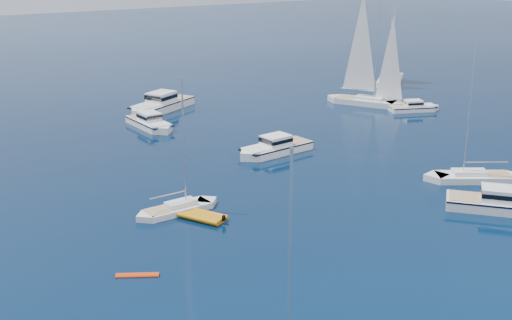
{
  "coord_description": "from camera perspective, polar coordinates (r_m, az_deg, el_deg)",
  "views": [
    {
      "loc": [
        -28.98,
        -24.52,
        20.94
      ],
      "look_at": [
        1.29,
        24.87,
        2.2
      ],
      "focal_mm": 46.47,
      "sensor_mm": 36.0,
      "label": 1
    }
  ],
  "objects": [
    {
      "name": "sailboat_centre",
      "position": [
        55.26,
        -6.74,
        -4.47
      ],
      "size": [
        8.02,
        2.6,
        11.61
      ],
      "primitive_type": null,
      "rotation": [
        0.0,
        0.0,
        4.78
      ],
      "color": "silver",
      "rests_on": "ground"
    },
    {
      "name": "sailboat_sails_r",
      "position": [
        93.51,
        9.41,
        4.74
      ],
      "size": [
        8.72,
        11.73,
        17.39
      ],
      "primitive_type": null,
      "rotation": [
        0.0,
        0.0,
        3.68
      ],
      "color": "silver",
      "rests_on": "ground"
    },
    {
      "name": "sailboat_sails_far",
      "position": [
        109.24,
        11.45,
        6.52
      ],
      "size": [
        12.02,
        11.27,
        19.24
      ],
      "primitive_type": null,
      "rotation": [
        0.0,
        0.0,
        2.3
      ],
      "color": "white",
      "rests_on": "ground"
    },
    {
      "name": "ground",
      "position": [
        43.36,
        16.27,
        -11.75
      ],
      "size": [
        400.0,
        400.0,
        0.0
      ],
      "primitive_type": "plane",
      "color": "#072448",
      "rests_on": "ground"
    },
    {
      "name": "motor_cruiser_distant",
      "position": [
        89.82,
        -8.2,
        4.26
      ],
      "size": [
        12.2,
        8.94,
        3.13
      ],
      "primitive_type": null,
      "rotation": [
        0.0,
        0.0,
        2.07
      ],
      "color": "silver",
      "rests_on": "ground"
    },
    {
      "name": "motor_cruiser_right",
      "position": [
        58.86,
        20.27,
        -4.09
      ],
      "size": [
        8.77,
        9.16,
        2.55
      ],
      "primitive_type": null,
      "rotation": [
        0.0,
        0.0,
        3.89
      ],
      "color": "silver",
      "rests_on": "ground"
    },
    {
      "name": "kayak_orange",
      "position": [
        45.5,
        -10.16,
        -9.78
      ],
      "size": [
        2.79,
        1.86,
        0.3
      ],
      "primitive_type": null,
      "rotation": [
        0.0,
        0.0,
        1.07
      ],
      "color": "red",
      "rests_on": "ground"
    },
    {
      "name": "sailboat_mid_r",
      "position": [
        65.31,
        18.15,
        -1.7
      ],
      "size": [
        9.66,
        7.21,
        14.34
      ],
      "primitive_type": null,
      "rotation": [
        0.0,
        0.0,
        1.03
      ],
      "color": "silver",
      "rests_on": "ground"
    },
    {
      "name": "tender_yellow",
      "position": [
        53.7,
        -4.61,
        -5.09
      ],
      "size": [
        3.85,
        4.6,
        0.95
      ],
      "primitive_type": null,
      "rotation": [
        0.0,
        0.0,
        0.5
      ],
      "color": "#C87B0B",
      "rests_on": "ground"
    },
    {
      "name": "motor_cruiser_centre",
      "position": [
        70.24,
        1.59,
        0.57
      ],
      "size": [
        9.86,
        4.16,
        2.51
      ],
      "primitive_type": null,
      "rotation": [
        0.0,
        0.0,
        1.7
      ],
      "color": "white",
      "rests_on": "ground"
    },
    {
      "name": "motor_cruiser_far_r",
      "position": [
        90.97,
        13.44,
        4.12
      ],
      "size": [
        7.61,
        4.68,
        1.92
      ],
      "primitive_type": null,
      "rotation": [
        0.0,
        0.0,
        4.35
      ],
      "color": "white",
      "rests_on": "ground"
    },
    {
      "name": "motor_cruiser_horizon",
      "position": [
        81.33,
        -9.06,
        2.78
      ],
      "size": [
        3.45,
        9.27,
        2.39
      ],
      "primitive_type": null,
      "rotation": [
        0.0,
        0.0,
        3.22
      ],
      "color": "white",
      "rests_on": "ground"
    }
  ]
}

